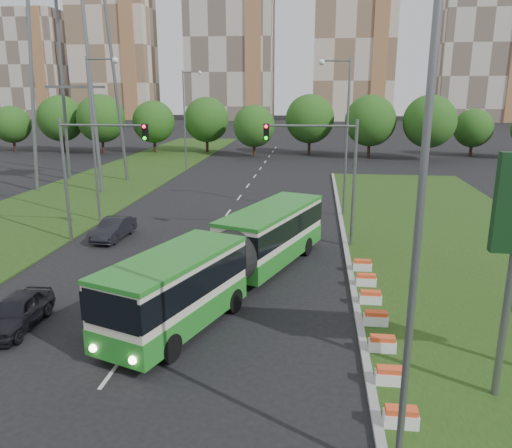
# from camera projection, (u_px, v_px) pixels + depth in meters

# --- Properties ---
(ground) EXTENTS (360.00, 360.00, 0.00)m
(ground) POSITION_uv_depth(u_px,v_px,m) (225.00, 306.00, 23.17)
(ground) COLOR black
(ground) RESTS_ON ground
(grass_median) EXTENTS (14.00, 60.00, 0.15)m
(grass_median) POSITION_uv_depth(u_px,v_px,m) (467.00, 259.00, 29.33)
(grass_median) COLOR #224012
(grass_median) RESTS_ON ground
(median_kerb) EXTENTS (0.30, 60.00, 0.18)m
(median_kerb) POSITION_uv_depth(u_px,v_px,m) (347.00, 255.00, 30.12)
(median_kerb) COLOR gray
(median_kerb) RESTS_ON ground
(left_verge) EXTENTS (12.00, 110.00, 0.10)m
(left_verge) POSITION_uv_depth(u_px,v_px,m) (91.00, 191.00, 49.19)
(left_verge) COLOR #224012
(left_verge) RESTS_ON ground
(lane_markings) EXTENTS (0.20, 100.00, 0.01)m
(lane_markings) POSITION_uv_depth(u_px,v_px,m) (232.00, 207.00, 42.69)
(lane_markings) COLOR beige
(lane_markings) RESTS_ON ground
(flower_planters) EXTENTS (1.10, 13.70, 0.60)m
(flower_planters) POSITION_uv_depth(u_px,v_px,m) (376.00, 318.00, 20.94)
(flower_planters) COLOR white
(flower_planters) RESTS_ON grass_median
(traffic_mast_median) EXTENTS (5.76, 0.32, 8.00)m
(traffic_mast_median) POSITION_uv_depth(u_px,v_px,m) (329.00, 163.00, 30.82)
(traffic_mast_median) COLOR slate
(traffic_mast_median) RESTS_ON ground
(traffic_mast_left) EXTENTS (5.76, 0.32, 8.00)m
(traffic_mast_left) POSITION_uv_depth(u_px,v_px,m) (88.00, 161.00, 31.60)
(traffic_mast_left) COLOR slate
(traffic_mast_left) RESTS_ON ground
(street_lamps) EXTENTS (36.00, 60.00, 12.00)m
(street_lamps) POSITION_uv_depth(u_px,v_px,m) (205.00, 151.00, 31.54)
(street_lamps) COLOR slate
(street_lamps) RESTS_ON ground
(tree_line) EXTENTS (120.00, 8.00, 9.00)m
(tree_line) POSITION_uv_depth(u_px,v_px,m) (358.00, 126.00, 73.58)
(tree_line) COLOR #204913
(tree_line) RESTS_ON ground
(apartment_tower_west) EXTENTS (26.00, 15.00, 48.00)m
(apartment_tower_west) POSITION_uv_depth(u_px,v_px,m) (113.00, 46.00, 168.20)
(apartment_tower_west) COLOR beige
(apartment_tower_west) RESTS_ON ground
(apartment_tower_cwest) EXTENTS (28.00, 15.00, 52.00)m
(apartment_tower_cwest) POSITION_uv_depth(u_px,v_px,m) (230.00, 38.00, 163.09)
(apartment_tower_cwest) COLOR beige
(apartment_tower_cwest) RESTS_ON ground
(apartment_tower_ceast) EXTENTS (25.00, 15.00, 50.00)m
(apartment_tower_ceast) POSITION_uv_depth(u_px,v_px,m) (354.00, 40.00, 158.75)
(apartment_tower_ceast) COLOR beige
(apartment_tower_ceast) RESTS_ON ground
(apartment_tower_east) EXTENTS (27.00, 15.00, 47.00)m
(apartment_tower_east) POSITION_uv_depth(u_px,v_px,m) (485.00, 44.00, 154.55)
(apartment_tower_east) COLOR beige
(apartment_tower_east) RESTS_ON ground
(midrise_west) EXTENTS (22.00, 14.00, 36.00)m
(midrise_west) POSITION_uv_depth(u_px,v_px,m) (32.00, 65.00, 173.20)
(midrise_west) COLOR beige
(midrise_west) RESTS_ON ground
(articulated_bus) EXTENTS (2.73, 17.54, 2.89)m
(articulated_bus) POSITION_uv_depth(u_px,v_px,m) (230.00, 255.00, 24.80)
(articulated_bus) COLOR beige
(articulated_bus) RESTS_ON ground
(car_left_near) EXTENTS (1.95, 4.33, 1.44)m
(car_left_near) POSITION_uv_depth(u_px,v_px,m) (16.00, 312.00, 20.88)
(car_left_near) COLOR black
(car_left_near) RESTS_ON ground
(car_left_far) EXTENTS (1.73, 4.35, 1.41)m
(car_left_far) POSITION_uv_depth(u_px,v_px,m) (114.00, 229.00, 33.47)
(car_left_far) COLOR black
(car_left_far) RESTS_ON ground
(pedestrian) EXTENTS (0.60, 0.74, 1.74)m
(pedestrian) POSITION_uv_depth(u_px,v_px,m) (91.00, 315.00, 20.27)
(pedestrian) COLOR gray
(pedestrian) RESTS_ON ground
(shopping_trolley) EXTENTS (0.31, 0.33, 0.53)m
(shopping_trolley) POSITION_uv_depth(u_px,v_px,m) (131.00, 357.00, 18.22)
(shopping_trolley) COLOR #FD550D
(shopping_trolley) RESTS_ON ground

